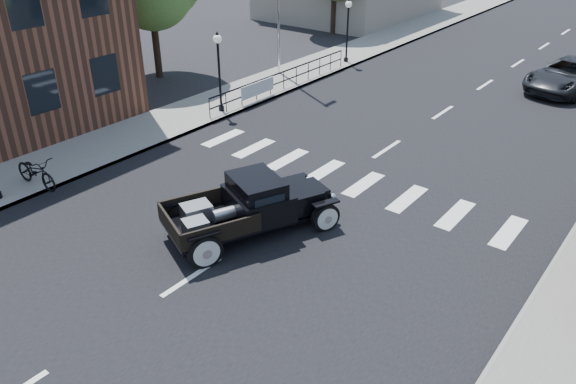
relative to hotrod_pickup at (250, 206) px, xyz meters
The scene contains 11 objects.
ground 1.02m from the hotrod_pickup, 63.84° to the left, with size 120.00×120.00×0.00m, color black.
road 15.51m from the hotrod_pickup, 89.12° to the left, with size 14.00×80.00×0.02m, color black.
road_markings 10.52m from the hotrod_pickup, 88.70° to the left, with size 12.00×60.00×0.06m, color silver, non-canonical shape.
sidewalk_left 17.57m from the hotrod_pickup, 118.08° to the left, with size 3.00×80.00×0.15m, color gray.
railing 12.64m from the hotrod_pickup, 123.96° to the left, with size 0.08×10.00×1.00m, color black, non-canonical shape.
banner 11.00m from the hotrod_pickup, 129.45° to the left, with size 0.04×2.20×0.60m, color silver, non-canonical shape.
lamp_post_b 9.86m from the hotrod_pickup, 138.62° to the left, with size 0.36×0.36×3.39m, color black, non-canonical shape.
lamp_post_c 18.08m from the hotrod_pickup, 114.06° to the left, with size 0.36×0.36×3.39m, color black, non-canonical shape.
hotrod_pickup is the anchor object (origin of this frame).
second_car 19.40m from the hotrod_pickup, 79.14° to the left, with size 2.51×5.44×1.51m, color black.
motorcycle 7.46m from the hotrod_pickup, 162.06° to the right, with size 0.69×1.97×1.04m, color black.
Camera 1 is at (8.93, -10.52, 8.62)m, focal length 35.00 mm.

